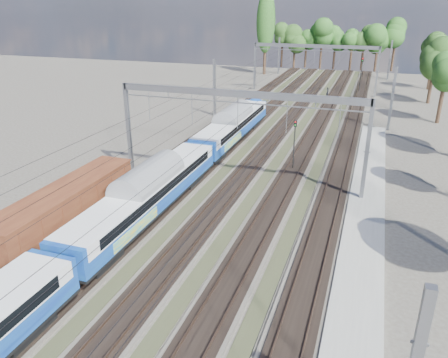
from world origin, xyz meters
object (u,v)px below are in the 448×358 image
(emu_train, at_px, (146,190))
(freight_boxcar, at_px, (67,207))
(signal_near, at_px, (294,139))
(signal_far, at_px, (361,70))
(worker, at_px, (328,92))

(emu_train, xyz_separation_m, freight_boxcar, (-4.50, -3.89, -0.45))
(emu_train, bearing_deg, signal_near, 59.75)
(signal_far, bearing_deg, worker, -120.32)
(emu_train, bearing_deg, freight_boxcar, -139.18)
(freight_boxcar, distance_m, signal_far, 67.91)
(freight_boxcar, bearing_deg, signal_near, 54.99)
(emu_train, height_order, freight_boxcar, emu_train)
(signal_near, bearing_deg, worker, 84.16)
(emu_train, bearing_deg, worker, 81.92)
(worker, distance_m, signal_near, 39.68)
(freight_boxcar, xyz_separation_m, signal_far, (17.56, 65.58, 1.90))
(signal_far, bearing_deg, emu_train, -94.95)
(signal_near, distance_m, signal_far, 46.73)
(worker, bearing_deg, signal_far, -31.60)
(freight_boxcar, relative_size, signal_near, 2.67)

